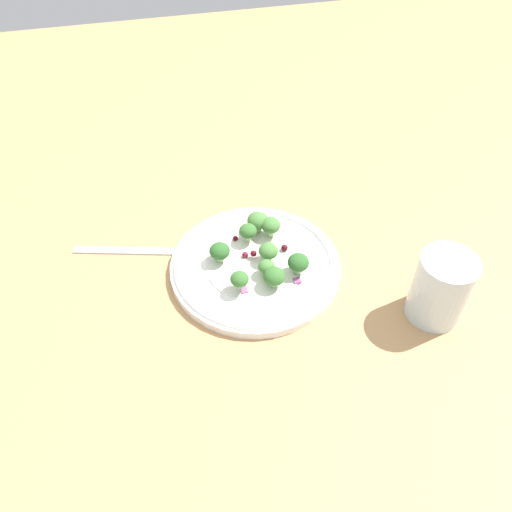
# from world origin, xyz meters

# --- Properties ---
(ground_plane) EXTENTS (1.80, 1.80, 0.02)m
(ground_plane) POSITION_xyz_m (0.00, 0.00, -0.01)
(ground_plane) COLOR tan
(plate) EXTENTS (0.23, 0.23, 0.02)m
(plate) POSITION_xyz_m (-0.02, 0.00, 0.01)
(plate) COLOR white
(plate) RESTS_ON ground_plane
(dressing_pool) EXTENTS (0.13, 0.13, 0.00)m
(dressing_pool) POSITION_xyz_m (-0.02, 0.00, 0.01)
(dressing_pool) COLOR white
(dressing_pool) RESTS_ON plate
(broccoli_floret_0) EXTENTS (0.03, 0.03, 0.03)m
(broccoli_floret_0) POSITION_xyz_m (0.01, 0.05, 0.03)
(broccoli_floret_0) COLOR #ADD18E
(broccoli_floret_0) RESTS_ON plate
(broccoli_floret_1) EXTENTS (0.03, 0.03, 0.03)m
(broccoli_floret_1) POSITION_xyz_m (-0.04, -0.04, 0.03)
(broccoli_floret_1) COLOR #9EC684
(broccoli_floret_1) RESTS_ON plate
(broccoli_floret_2) EXTENTS (0.03, 0.03, 0.03)m
(broccoli_floret_2) POSITION_xyz_m (-0.08, 0.02, 0.03)
(broccoli_floret_2) COLOR #9EC684
(broccoli_floret_2) RESTS_ON plate
(broccoli_floret_3) EXTENTS (0.03, 0.03, 0.03)m
(broccoli_floret_3) POSITION_xyz_m (-0.07, 0.03, 0.03)
(broccoli_floret_3) COLOR #ADD18E
(broccoli_floret_3) RESTS_ON plate
(broccoli_floret_4) EXTENTS (0.02, 0.02, 0.02)m
(broccoli_floret_4) POSITION_xyz_m (0.00, 0.01, 0.03)
(broccoli_floret_4) COLOR #8EB77A
(broccoli_floret_4) RESTS_ON plate
(broccoli_floret_5) EXTENTS (0.02, 0.02, 0.02)m
(broccoli_floret_5) POSITION_xyz_m (0.02, -0.03, 0.03)
(broccoli_floret_5) COLOR #8EB77A
(broccoli_floret_5) RESTS_ON plate
(broccoli_floret_6) EXTENTS (0.03, 0.03, 0.03)m
(broccoli_floret_6) POSITION_xyz_m (-0.02, 0.02, 0.03)
(broccoli_floret_6) COLOR #8EB77A
(broccoli_floret_6) RESTS_ON plate
(broccoli_floret_7) EXTENTS (0.02, 0.02, 0.03)m
(broccoli_floret_7) POSITION_xyz_m (-0.07, 0.00, 0.03)
(broccoli_floret_7) COLOR #ADD18E
(broccoli_floret_7) RESTS_ON plate
(broccoli_floret_8) EXTENTS (0.03, 0.03, 0.03)m
(broccoli_floret_8) POSITION_xyz_m (0.02, 0.01, 0.03)
(broccoli_floret_8) COLOR #8EB77A
(broccoli_floret_8) RESTS_ON plate
(cranberry_0) EXTENTS (0.01, 0.01, 0.01)m
(cranberry_0) POSITION_xyz_m (-0.04, -0.01, 0.02)
(cranberry_0) COLOR maroon
(cranberry_0) RESTS_ON plate
(cranberry_1) EXTENTS (0.01, 0.01, 0.01)m
(cranberry_1) POSITION_xyz_m (-0.04, 0.02, 0.02)
(cranberry_1) COLOR #4C0A14
(cranberry_1) RESTS_ON plate
(cranberry_2) EXTENTS (0.01, 0.01, 0.01)m
(cranberry_2) POSITION_xyz_m (-0.03, -0.00, 0.02)
(cranberry_2) COLOR #4C0A14
(cranberry_2) RESTS_ON plate
(cranberry_3) EXTENTS (0.01, 0.01, 0.01)m
(cranberry_3) POSITION_xyz_m (-0.07, -0.02, 0.02)
(cranberry_3) COLOR #4C0A14
(cranberry_3) RESTS_ON plate
(cranberry_4) EXTENTS (0.01, 0.01, 0.01)m
(cranberry_4) POSITION_xyz_m (-0.00, 0.05, 0.02)
(cranberry_4) COLOR maroon
(cranberry_4) RESTS_ON plate
(cranberry_5) EXTENTS (0.01, 0.01, 0.01)m
(cranberry_5) POSITION_xyz_m (-0.04, 0.04, 0.02)
(cranberry_5) COLOR #4C0A14
(cranberry_5) RESTS_ON plate
(onion_bit_0) EXTENTS (0.01, 0.01, 0.00)m
(onion_bit_0) POSITION_xyz_m (-0.00, 0.05, 0.02)
(onion_bit_0) COLOR #A35B93
(onion_bit_0) RESTS_ON plate
(onion_bit_1) EXTENTS (0.01, 0.01, 0.00)m
(onion_bit_1) POSITION_xyz_m (-0.08, 0.01, 0.02)
(onion_bit_1) COLOR #934C84
(onion_bit_1) RESTS_ON plate
(onion_bit_2) EXTENTS (0.01, 0.01, 0.00)m
(onion_bit_2) POSITION_xyz_m (0.02, -0.02, 0.01)
(onion_bit_2) COLOR #A35B93
(onion_bit_2) RESTS_ON plate
(onion_bit_3) EXTENTS (0.01, 0.01, 0.00)m
(onion_bit_3) POSITION_xyz_m (0.02, 0.05, 0.01)
(onion_bit_3) COLOR #934C84
(onion_bit_3) RESTS_ON plate
(fork) EXTENTS (0.07, 0.18, 0.01)m
(fork) POSITION_xyz_m (-0.09, -0.14, 0.00)
(fork) COLOR silver
(fork) RESTS_ON ground_plane
(water_glass) EXTENTS (0.07, 0.07, 0.09)m
(water_glass) POSITION_xyz_m (0.10, 0.20, 0.05)
(water_glass) COLOR silver
(water_glass) RESTS_ON ground_plane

